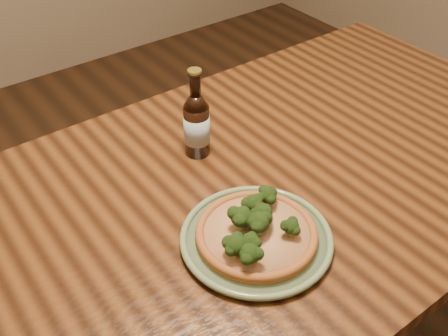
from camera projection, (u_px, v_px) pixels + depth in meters
table at (270, 201)px, 1.27m from camera, size 1.60×0.90×0.75m
plate at (256, 238)px, 1.03m from camera, size 0.30×0.30×0.02m
pizza at (256, 232)px, 1.02m from camera, size 0.24×0.24×0.07m
beer_bottle at (197, 124)px, 1.21m from camera, size 0.06×0.06×0.22m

